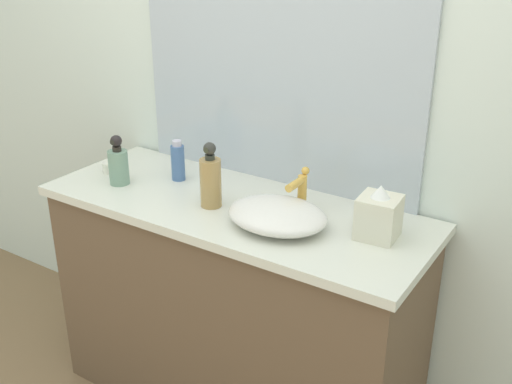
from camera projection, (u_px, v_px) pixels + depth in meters
name	position (u px, v px, depth m)	size (l,w,h in m)	color
bathroom_wall_rear	(292.00, 73.00, 2.21)	(6.00, 0.06, 2.60)	silver
vanity_counter	(235.00, 309.00, 2.34)	(1.42, 0.54, 0.89)	brown
wall_mirror_panel	(275.00, 50.00, 2.17)	(1.15, 0.01, 0.99)	#B2BCC6
sink_basin	(277.00, 215.00, 1.99)	(0.34, 0.27, 0.08)	silver
faucet	(300.00, 187.00, 2.09)	(0.03, 0.13, 0.15)	gold
soap_dispenser	(118.00, 164.00, 2.30)	(0.07, 0.07, 0.19)	gray
lotion_bottle	(211.00, 180.00, 2.11)	(0.07, 0.07, 0.23)	#A7854C
perfume_bottle	(178.00, 162.00, 2.34)	(0.05, 0.05, 0.16)	#486A9F
tissue_box	(379.00, 215.00, 1.91)	(0.13, 0.13, 0.18)	beige
candle_jar	(110.00, 167.00, 2.43)	(0.06, 0.06, 0.04)	silver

